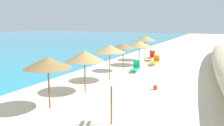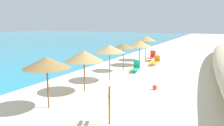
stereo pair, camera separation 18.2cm
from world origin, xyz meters
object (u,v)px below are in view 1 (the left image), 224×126
at_px(beach_umbrella_4, 139,44).
at_px(beach_umbrella_5, 145,38).
at_px(wooden_signpost, 111,102).
at_px(beach_ball, 155,87).
at_px(beach_umbrella_2, 110,49).
at_px(lounge_chair_0, 155,61).
at_px(lounge_chair_1, 136,67).
at_px(lounge_chair_2, 151,56).
at_px(beach_umbrella_1, 85,56).
at_px(beach_umbrella_3, 123,46).
at_px(beach_umbrella_0, 48,63).

distance_m(beach_umbrella_4, beach_umbrella_5, 3.54).
height_order(wooden_signpost, beach_ball, wooden_signpost).
xyz_separation_m(beach_umbrella_4, beach_ball, (-8.38, -4.07, -2.11)).
bearing_deg(beach_umbrella_2, beach_umbrella_4, 0.84).
bearing_deg(lounge_chair_0, beach_umbrella_5, -49.53).
distance_m(lounge_chair_1, beach_ball, 5.91).
relative_size(beach_umbrella_2, beach_umbrella_4, 1.04).
xyz_separation_m(lounge_chair_2, beach_ball, (-11.78, -3.70, -0.33)).
bearing_deg(wooden_signpost, lounge_chair_1, -7.60).
xyz_separation_m(beach_umbrella_5, lounge_chair_2, (-0.10, -0.80, -2.13)).
relative_size(beach_umbrella_5, lounge_chair_1, 1.78).
distance_m(beach_umbrella_1, beach_umbrella_5, 14.26).
relative_size(beach_umbrella_3, beach_umbrella_5, 0.89).
bearing_deg(beach_umbrella_2, beach_umbrella_0, 177.82).
height_order(beach_umbrella_0, lounge_chair_0, beach_umbrella_0).
distance_m(beach_umbrella_4, wooden_signpost, 15.10).
height_order(beach_umbrella_3, lounge_chair_1, beach_umbrella_3).
bearing_deg(beach_umbrella_0, beach_umbrella_3, 1.17).
distance_m(beach_umbrella_4, lounge_chair_1, 4.00).
height_order(beach_umbrella_4, lounge_chair_0, beach_umbrella_4).
bearing_deg(lounge_chair_1, beach_umbrella_4, -85.32).
distance_m(lounge_chair_2, beach_ball, 12.35).
xyz_separation_m(beach_umbrella_0, lounge_chair_2, (17.59, -0.52, -1.97)).
distance_m(beach_umbrella_2, beach_umbrella_3, 3.88).
xyz_separation_m(beach_umbrella_1, beach_umbrella_3, (7.23, 0.30, -0.03)).
bearing_deg(beach_umbrella_0, beach_ball, -35.99).
height_order(beach_umbrella_0, beach_ball, beach_umbrella_0).
relative_size(beach_umbrella_0, lounge_chair_1, 1.68).
xyz_separation_m(beach_umbrella_3, beach_ball, (-4.85, -4.44, -2.19)).
bearing_deg(beach_ball, wooden_signpost, 176.71).
relative_size(beach_umbrella_2, wooden_signpost, 1.58).
bearing_deg(lounge_chair_1, wooden_signpost, 95.06).
height_order(beach_umbrella_3, beach_umbrella_5, beach_umbrella_5).
bearing_deg(beach_umbrella_4, beach_umbrella_3, 174.03).
bearing_deg(beach_ball, lounge_chair_0, 15.49).
height_order(lounge_chair_0, lounge_chair_2, lounge_chair_2).
bearing_deg(beach_umbrella_3, beach_umbrella_0, -178.83).
bearing_deg(lounge_chair_1, lounge_chair_0, -108.96).
bearing_deg(lounge_chair_2, wooden_signpost, 101.99).
distance_m(beach_umbrella_5, lounge_chair_1, 7.39).
bearing_deg(beach_umbrella_5, lounge_chair_1, -169.45).
height_order(beach_umbrella_0, lounge_chair_2, beach_umbrella_0).
relative_size(beach_umbrella_1, lounge_chair_1, 1.66).
relative_size(beach_umbrella_2, lounge_chair_1, 1.70).
xyz_separation_m(beach_umbrella_0, lounge_chair_0, (14.89, -1.71, -2.04)).
xyz_separation_m(beach_umbrella_0, wooden_signpost, (-0.39, -3.86, -1.41)).
distance_m(beach_umbrella_0, beach_umbrella_2, 6.82).
distance_m(beach_umbrella_3, lounge_chair_0, 5.03).
xyz_separation_m(lounge_chair_0, lounge_chair_1, (-4.12, 0.70, -0.03)).
xyz_separation_m(beach_umbrella_0, lounge_chair_1, (10.77, -1.01, -2.08)).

